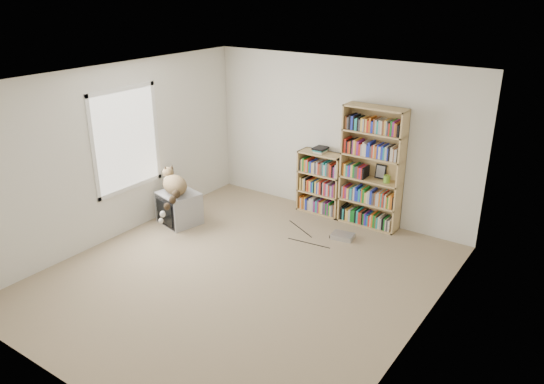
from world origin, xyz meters
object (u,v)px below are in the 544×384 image
Objects in this scene: crt_tv at (180,208)px; bookcase_tall at (372,171)px; dvd_player at (343,236)px; bookcase_short at (321,185)px; cat at (173,189)px.

bookcase_tall reaches higher than crt_tv.
bookcase_short is at bearing 129.85° from dvd_player.
bookcase_tall reaches higher than bookcase_short.
bookcase_tall reaches higher than dvd_player.
crt_tv is 0.37× the size of bookcase_tall.
dvd_player is (0.77, -0.67, -0.44)m from bookcase_short.
bookcase_short is (-0.86, -0.00, -0.41)m from bookcase_tall.
dvd_player is at bearing -41.08° from bookcase_short.
cat reaches higher than dvd_player.
bookcase_short reaches higher than dvd_player.
crt_tv is 2.15× the size of dvd_player.
bookcase_tall is 5.88× the size of dvd_player.
crt_tv is at bearing 117.40° from cat.
cat is 3.02m from bookcase_tall.
bookcase_tall is at bearing 61.24° from cat.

